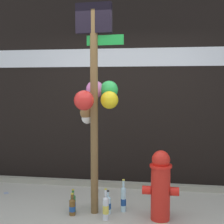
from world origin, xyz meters
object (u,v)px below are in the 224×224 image
Objects in this scene: bottle_3 at (123,199)px; bottle_5 at (73,203)px; bottle_0 at (72,207)px; bottle_2 at (106,208)px; bottle_1 at (93,196)px; memorial_post at (96,91)px; bottle_4 at (108,204)px; fire_hydrant at (161,185)px.

bottle_5 is at bearing -168.08° from bottle_3.
bottle_2 is (0.43, -0.07, 0.04)m from bottle_0.
bottle_1 reaches higher than bottle_2.
bottle_2 is (0.16, -0.20, -1.39)m from memorial_post.
bottle_4 is (0.15, -0.01, -1.42)m from memorial_post.
bottle_1 is at bearing 174.75° from bottle_3.
fire_hydrant reaches higher than bottle_4.
bottle_4 and bottle_5 have the same top height.
bottle_5 reaches higher than bottle_0.
bottle_1 is at bearing 50.84° from bottle_0.
bottle_3 reaches higher than bottle_1.
fire_hydrant is 3.01× the size of bottle_0.
memorial_post is 1.38m from fire_hydrant.
fire_hydrant is at bearing 2.46° from bottle_0.
bottle_4 is (-0.18, -0.11, -0.05)m from bottle_3.
bottle_1 is 0.40m from bottle_2.
memorial_post reaches higher than bottle_4.
bottle_2 is 1.27× the size of bottle_5.
bottle_0 is 0.65m from bottle_3.
bottle_3 is (0.34, 0.09, -1.38)m from memorial_post.
bottle_1 reaches higher than bottle_0.
bottle_3 is at bearing 159.42° from fire_hydrant.
fire_hydrant is 0.56m from bottle_3.
fire_hydrant is (0.80, -0.08, -1.12)m from memorial_post.
bottle_0 is (-0.27, -0.13, -1.43)m from memorial_post.
bottle_1 is at bearing 166.25° from fire_hydrant.
bottle_3 is (0.61, 0.22, 0.06)m from bottle_0.
bottle_0 is 0.44m from bottle_4.
fire_hydrant is at bearing -13.75° from bottle_1.
bottle_2 is (-0.64, -0.12, -0.28)m from fire_hydrant.
fire_hydrant reaches higher than bottle_2.
bottle_4 is at bearing -149.80° from bottle_3.
bottle_5 is (-0.44, -0.03, 0.00)m from bottle_4.
bottle_0 is at bearing -154.77° from memorial_post.
bottle_3 is at bearing 58.61° from bottle_2.
bottle_4 is 1.00× the size of bottle_5.
bottle_3 is at bearing -5.25° from bottle_1.
bottle_4 is (-0.01, 0.18, -0.03)m from bottle_2.
bottle_2 reaches higher than bottle_0.
fire_hydrant is 1.12m from bottle_0.
bottle_0 is 0.93× the size of bottle_4.
memorial_post is at bearing -64.02° from bottle_1.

